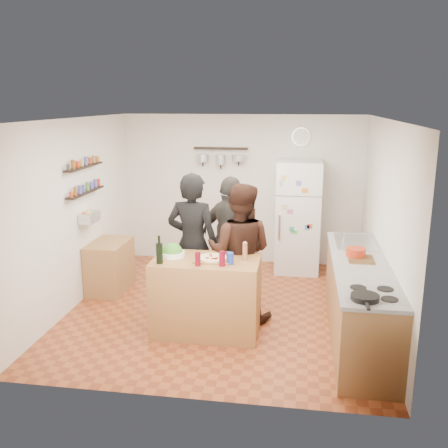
% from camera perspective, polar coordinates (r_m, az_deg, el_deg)
% --- Properties ---
extents(room_shell, '(4.20, 4.20, 4.20)m').
position_cam_1_polar(room_shell, '(6.77, 0.37, 1.41)').
color(room_shell, brown).
rests_on(room_shell, ground).
extents(prep_island, '(1.25, 0.72, 0.91)m').
position_cam_1_polar(prep_island, '(6.02, -2.01, -8.18)').
color(prep_island, '#A6763C').
rests_on(prep_island, floor).
extents(pizza_board, '(0.42, 0.34, 0.02)m').
position_cam_1_polar(pizza_board, '(5.82, -1.31, -4.07)').
color(pizza_board, brown).
rests_on(pizza_board, prep_island).
extents(pizza, '(0.34, 0.34, 0.02)m').
position_cam_1_polar(pizza, '(5.82, -1.31, -3.89)').
color(pizza, beige).
rests_on(pizza, pizza_board).
extents(salad_bowl, '(0.30, 0.30, 0.06)m').
position_cam_1_polar(salad_bowl, '(5.99, -5.92, -3.43)').
color(salad_bowl, white).
rests_on(salad_bowl, prep_island).
extents(wine_bottle, '(0.08, 0.08, 0.24)m').
position_cam_1_polar(wine_bottle, '(5.73, -7.39, -3.34)').
color(wine_bottle, black).
rests_on(wine_bottle, prep_island).
extents(wine_glass_near, '(0.06, 0.06, 0.15)m').
position_cam_1_polar(wine_glass_near, '(5.62, -3.01, -4.04)').
color(wine_glass_near, '#610816').
rests_on(wine_glass_near, prep_island).
extents(wine_glass_far, '(0.07, 0.07, 0.17)m').
position_cam_1_polar(wine_glass_far, '(5.61, -0.22, -3.98)').
color(wine_glass_far, '#600818').
rests_on(wine_glass_far, prep_island).
extents(pepper_mill, '(0.06, 0.06, 0.18)m').
position_cam_1_polar(pepper_mill, '(5.82, 2.41, -3.29)').
color(pepper_mill, '#9F6343').
rests_on(pepper_mill, prep_island).
extents(salt_canister, '(0.08, 0.08, 0.13)m').
position_cam_1_polar(salt_canister, '(5.68, 0.70, -3.94)').
color(salt_canister, '#1B3499').
rests_on(salt_canister, prep_island).
extents(person_left, '(0.73, 0.52, 1.85)m').
position_cam_1_polar(person_left, '(6.43, -3.60, -2.29)').
color(person_left, black).
rests_on(person_left, floor).
extents(person_center, '(0.91, 0.74, 1.75)m').
position_cam_1_polar(person_center, '(6.26, 1.81, -3.22)').
color(person_center, black).
rests_on(person_center, floor).
extents(person_back, '(1.10, 0.86, 1.74)m').
position_cam_1_polar(person_back, '(6.80, 0.77, -1.83)').
color(person_back, '#2B2A26').
rests_on(person_back, floor).
extents(counter_run, '(0.63, 2.63, 0.90)m').
position_cam_1_polar(counter_run, '(6.08, 15.23, -8.48)').
color(counter_run, '#9E7042').
rests_on(counter_run, floor).
extents(stove_top, '(0.60, 0.62, 0.02)m').
position_cam_1_polar(stove_top, '(5.04, 16.70, -7.74)').
color(stove_top, white).
rests_on(stove_top, counter_run).
extents(skillet, '(0.26, 0.26, 0.05)m').
position_cam_1_polar(skillet, '(4.86, 15.81, -8.06)').
color(skillet, black).
rests_on(skillet, stove_top).
extents(sink, '(0.50, 0.80, 0.03)m').
position_cam_1_polar(sink, '(6.73, 14.72, -2.07)').
color(sink, silver).
rests_on(sink, counter_run).
extents(cutting_board, '(0.30, 0.40, 0.02)m').
position_cam_1_polar(cutting_board, '(6.05, 15.38, -3.99)').
color(cutting_board, brown).
rests_on(cutting_board, counter_run).
extents(red_bowl, '(0.23, 0.23, 0.10)m').
position_cam_1_polar(red_bowl, '(6.14, 14.82, -3.11)').
color(red_bowl, '#AD2C13').
rests_on(red_bowl, counter_run).
extents(fridge, '(0.70, 0.68, 1.80)m').
position_cam_1_polar(fridge, '(8.10, 8.46, 0.83)').
color(fridge, white).
rests_on(fridge, floor).
extents(wall_clock, '(0.30, 0.03, 0.30)m').
position_cam_1_polar(wall_clock, '(8.24, 8.79, 9.84)').
color(wall_clock, silver).
rests_on(wall_clock, back_wall).
extents(spice_shelf_lower, '(0.12, 1.00, 0.02)m').
position_cam_1_polar(spice_shelf_lower, '(7.08, -15.52, 3.52)').
color(spice_shelf_lower, black).
rests_on(spice_shelf_lower, left_wall).
extents(spice_shelf_upper, '(0.12, 1.00, 0.02)m').
position_cam_1_polar(spice_shelf_upper, '(7.03, -15.71, 6.33)').
color(spice_shelf_upper, black).
rests_on(spice_shelf_upper, left_wall).
extents(produce_basket, '(0.18, 0.35, 0.14)m').
position_cam_1_polar(produce_basket, '(7.14, -15.12, 0.76)').
color(produce_basket, silver).
rests_on(produce_basket, left_wall).
extents(side_table, '(0.50, 0.80, 0.73)m').
position_cam_1_polar(side_table, '(7.50, -12.89, -4.71)').
color(side_table, '#AA7D47').
rests_on(side_table, floor).
extents(pot_rack, '(0.90, 0.04, 0.04)m').
position_cam_1_polar(pot_rack, '(8.29, -0.39, 8.63)').
color(pot_rack, black).
rests_on(pot_rack, back_wall).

